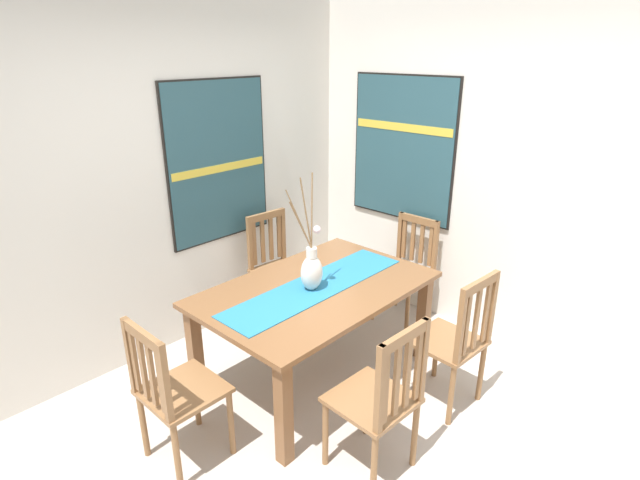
{
  "coord_description": "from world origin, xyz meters",
  "views": [
    {
      "loc": [
        -1.87,
        -1.5,
        2.28
      ],
      "look_at": [
        0.48,
        0.68,
        1.04
      ],
      "focal_mm": 28.15,
      "sensor_mm": 36.0,
      "label": 1
    }
  ],
  "objects": [
    {
      "name": "ground_plane",
      "position": [
        0.0,
        0.0,
        -0.01
      ],
      "size": [
        6.4,
        6.4,
        0.03
      ],
      "primitive_type": "cube",
      "color": "#B2A89E"
    },
    {
      "name": "chair_2",
      "position": [
        0.8,
        1.5,
        0.49
      ],
      "size": [
        0.45,
        0.45,
        0.95
      ],
      "color": "brown",
      "rests_on": "ground_plane"
    },
    {
      "name": "centerpiece_vase",
      "position": [
        0.35,
        0.64,
        0.88
      ],
      "size": [
        0.22,
        0.17,
        0.8
      ],
      "color": "silver",
      "rests_on": "dining_table"
    },
    {
      "name": "wall_back",
      "position": [
        0.0,
        1.86,
        1.35
      ],
      "size": [
        6.4,
        0.12,
        2.7
      ],
      "primitive_type": "cube",
      "color": "silver",
      "rests_on": "ground_plane"
    },
    {
      "name": "chair_4",
      "position": [
        1.56,
        0.66,
        0.48
      ],
      "size": [
        0.42,
        0.42,
        0.92
      ],
      "color": "brown",
      "rests_on": "ground_plane"
    },
    {
      "name": "wall_side",
      "position": [
        1.86,
        0.0,
        1.35
      ],
      "size": [
        0.12,
        6.4,
        2.7
      ],
      "primitive_type": "cube",
      "color": "silver",
      "rests_on": "ground_plane"
    },
    {
      "name": "chair_0",
      "position": [
        -0.74,
        0.66,
        0.49
      ],
      "size": [
        0.42,
        0.42,
        0.93
      ],
      "color": "brown",
      "rests_on": "ground_plane"
    },
    {
      "name": "chair_1",
      "position": [
        0.78,
        -0.23,
        0.5
      ],
      "size": [
        0.45,
        0.45,
        0.98
      ],
      "color": "brown",
      "rests_on": "ground_plane"
    },
    {
      "name": "table_runner",
      "position": [
        0.4,
        0.65,
        0.73
      ],
      "size": [
        1.49,
        0.36,
        0.01
      ],
      "primitive_type": "cube",
      "color": "#236B93",
      "rests_on": "dining_table"
    },
    {
      "name": "chair_3",
      "position": [
        -0.02,
        -0.23,
        0.5
      ],
      "size": [
        0.44,
        0.44,
        0.97
      ],
      "color": "brown",
      "rests_on": "ground_plane"
    },
    {
      "name": "painting_on_side_wall",
      "position": [
        1.79,
        0.93,
        1.45
      ],
      "size": [
        0.05,
        1.02,
        1.24
      ],
      "color": "black"
    },
    {
      "name": "painting_on_back_wall",
      "position": [
        0.47,
        1.79,
        1.42
      ],
      "size": [
        0.94,
        0.05,
        1.28
      ],
      "color": "black"
    },
    {
      "name": "dining_table",
      "position": [
        0.4,
        0.65,
        0.62
      ],
      "size": [
        1.62,
        1.03,
        0.73
      ],
      "color": "brown",
      "rests_on": "ground_plane"
    }
  ]
}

